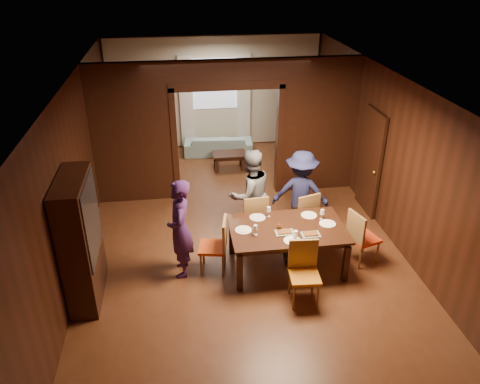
{
  "coord_description": "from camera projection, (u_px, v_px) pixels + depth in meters",
  "views": [
    {
      "loc": [
        -1.02,
        -7.49,
        4.78
      ],
      "look_at": [
        -0.02,
        -0.4,
        1.05
      ],
      "focal_mm": 35.0,
      "sensor_mm": 36.0,
      "label": 1
    }
  ],
  "objects": [
    {
      "name": "wineglass_left",
      "position": [
        255.0,
        230.0,
        7.35
      ],
      "size": [
        0.08,
        0.08,
        0.18
      ],
      "primitive_type": null,
      "color": "white",
      "rests_on": "dining_table"
    },
    {
      "name": "condiment_jar",
      "position": [
        279.0,
        227.0,
        7.49
      ],
      "size": [
        0.08,
        0.08,
        0.11
      ],
      "primitive_type": null,
      "color": "#462610",
      "rests_on": "dining_table"
    },
    {
      "name": "hutch",
      "position": [
        81.0,
        241.0,
        6.82
      ],
      "size": [
        0.4,
        1.2,
        2.0
      ],
      "primitive_type": "cube",
      "color": "black",
      "rests_on": "floor"
    },
    {
      "name": "chair_right",
      "position": [
        364.0,
        237.0,
        7.85
      ],
      "size": [
        0.55,
        0.55,
        0.97
      ],
      "primitive_type": null,
      "rotation": [
        0.0,
        0.0,
        1.87
      ],
      "color": "red",
      "rests_on": "floor"
    },
    {
      "name": "serving_bowl",
      "position": [
        295.0,
        221.0,
        7.7
      ],
      "size": [
        0.33,
        0.33,
        0.08
      ],
      "primitive_type": "imported",
      "color": "black",
      "rests_on": "dining_table"
    },
    {
      "name": "plate_far_l",
      "position": [
        258.0,
        218.0,
        7.86
      ],
      "size": [
        0.27,
        0.27,
        0.01
      ],
      "primitive_type": "cylinder",
      "color": "silver",
      "rests_on": "dining_table"
    },
    {
      "name": "chair_far_l",
      "position": [
        253.0,
        217.0,
        8.44
      ],
      "size": [
        0.47,
        0.47,
        0.97
      ],
      "primitive_type": null,
      "rotation": [
        0.0,
        0.0,
        3.2
      ],
      "color": "#E05515",
      "rests_on": "floor"
    },
    {
      "name": "dining_table",
      "position": [
        286.0,
        247.0,
        7.76
      ],
      "size": [
        1.87,
        1.16,
        0.76
      ],
      "primitive_type": "cube",
      "color": "black",
      "rests_on": "floor"
    },
    {
      "name": "platter_a",
      "position": [
        285.0,
        232.0,
        7.43
      ],
      "size": [
        0.3,
        0.2,
        0.04
      ],
      "primitive_type": "cube",
      "color": "gray",
      "rests_on": "dining_table"
    },
    {
      "name": "person_grey",
      "position": [
        250.0,
        195.0,
        8.39
      ],
      "size": [
        1.01,
        0.9,
        1.72
      ],
      "primitive_type": "imported",
      "rotation": [
        0.0,
        0.0,
        3.5
      ],
      "color": "slate",
      "rests_on": "floor"
    },
    {
      "name": "platter_b",
      "position": [
        311.0,
        234.0,
        7.38
      ],
      "size": [
        0.3,
        0.2,
        0.04
      ],
      "primitive_type": "cube",
      "color": "slate",
      "rests_on": "dining_table"
    },
    {
      "name": "door_right",
      "position": [
        370.0,
        162.0,
        9.2
      ],
      "size": [
        0.06,
        0.9,
        2.1
      ],
      "primitive_type": "cube",
      "color": "black",
      "rests_on": "floor"
    },
    {
      "name": "ceiling",
      "position": [
        238.0,
        79.0,
        7.57
      ],
      "size": [
        5.5,
        9.0,
        0.02
      ],
      "primitive_type": "cube",
      "color": "silver",
      "rests_on": "room_walls"
    },
    {
      "name": "floor",
      "position": [
        238.0,
        231.0,
        8.91
      ],
      "size": [
        9.0,
        9.0,
        0.0
      ],
      "primitive_type": "plane",
      "color": "#522917",
      "rests_on": "ground"
    },
    {
      "name": "wineglass_right",
      "position": [
        322.0,
        214.0,
        7.79
      ],
      "size": [
        0.08,
        0.08,
        0.18
      ],
      "primitive_type": null,
      "color": "white",
      "rests_on": "dining_table"
    },
    {
      "name": "window_far",
      "position": [
        215.0,
        84.0,
        12.03
      ],
      "size": [
        1.2,
        0.03,
        1.3
      ],
      "primitive_type": "cube",
      "color": "silver",
      "rests_on": "back_wall"
    },
    {
      "name": "person_navy",
      "position": [
        301.0,
        193.0,
        8.57
      ],
      "size": [
        1.18,
        0.89,
        1.62
      ],
      "primitive_type": "imported",
      "rotation": [
        0.0,
        0.0,
        2.84
      ],
      "color": "#1A1D42",
      "rests_on": "floor"
    },
    {
      "name": "person_purple",
      "position": [
        180.0,
        229.0,
        7.4
      ],
      "size": [
        0.42,
        0.62,
        1.68
      ],
      "primitive_type": "imported",
      "rotation": [
        0.0,
        0.0,
        -1.59
      ],
      "color": "#3B1C54",
      "rests_on": "floor"
    },
    {
      "name": "chair_far_r",
      "position": [
        302.0,
        214.0,
        8.51
      ],
      "size": [
        0.55,
        0.55,
        0.97
      ],
      "primitive_type": null,
      "rotation": [
        0.0,
        0.0,
        3.44
      ],
      "color": "orange",
      "rests_on": "floor"
    },
    {
      "name": "chair_left",
      "position": [
        213.0,
        245.0,
        7.62
      ],
      "size": [
        0.51,
        0.51,
        0.97
      ],
      "primitive_type": null,
      "rotation": [
        0.0,
        0.0,
        -1.75
      ],
      "color": "#C13F12",
      "rests_on": "floor"
    },
    {
      "name": "plate_far_r",
      "position": [
        309.0,
        215.0,
        7.93
      ],
      "size": [
        0.27,
        0.27,
        0.01
      ],
      "primitive_type": "cylinder",
      "color": "white",
      "rests_on": "dining_table"
    },
    {
      "name": "coffee_table",
      "position": [
        229.0,
        161.0,
        11.37
      ],
      "size": [
        0.8,
        0.5,
        0.4
      ],
      "primitive_type": "cube",
      "color": "black",
      "rests_on": "floor"
    },
    {
      "name": "tumbler",
      "position": [
        295.0,
        235.0,
        7.27
      ],
      "size": [
        0.07,
        0.07,
        0.14
      ],
      "primitive_type": "cylinder",
      "color": "silver",
      "rests_on": "dining_table"
    },
    {
      "name": "plate_right",
      "position": [
        327.0,
        224.0,
        7.68
      ],
      "size": [
        0.27,
        0.27,
        0.01
      ],
      "primitive_type": "cylinder",
      "color": "white",
      "rests_on": "dining_table"
    },
    {
      "name": "sofa",
      "position": [
        218.0,
        144.0,
        12.17
      ],
      "size": [
        1.8,
        0.84,
        0.51
      ],
      "primitive_type": "imported",
      "rotation": [
        0.0,
        0.0,
        3.05
      ],
      "color": "#95BFC3",
      "rests_on": "floor"
    },
    {
      "name": "curtain_right",
      "position": [
        244.0,
        100.0,
        12.29
      ],
      "size": [
        0.35,
        0.06,
        2.4
      ],
      "primitive_type": "cube",
      "color": "white",
      "rests_on": "back_wall"
    },
    {
      "name": "chair_near",
      "position": [
        305.0,
        275.0,
        6.94
      ],
      "size": [
        0.47,
        0.47,
        0.97
      ],
      "primitive_type": null,
      "rotation": [
        0.0,
        0.0,
        -0.07
      ],
      "color": "orange",
      "rests_on": "floor"
    },
    {
      "name": "plate_near",
      "position": [
        292.0,
        241.0,
        7.24
      ],
      "size": [
        0.27,
        0.27,
        0.01
      ],
      "primitive_type": "cylinder",
      "color": "white",
      "rests_on": "dining_table"
    },
    {
      "name": "room_walls",
      "position": [
        226.0,
        123.0,
        9.87
      ],
      "size": [
        5.52,
        9.01,
        2.9
      ],
      "color": "black",
      "rests_on": "floor"
    },
    {
      "name": "wineglass_far",
      "position": [
        269.0,
        212.0,
        7.87
      ],
      "size": [
        0.08,
        0.08,
        0.18
      ],
      "primitive_type": null,
      "color": "white",
      "rests_on": "dining_table"
    },
    {
      "name": "plate_left",
      "position": [
        243.0,
        230.0,
        7.51
      ],
      "size": [
        0.27,
        0.27,
        0.01
      ],
      "primitive_type": "cylinder",
      "color": "silver",
      "rests_on": "dining_table"
    },
    {
      "name": "curtain_left",
      "position": [
        186.0,
        102.0,
        12.1
      ],
      "size": [
        0.35,
        0.06,
        2.4
      ],
      "primitive_type": "cube",
      "color": "white",
      "rests_on": "back_wall"
    }
  ]
}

